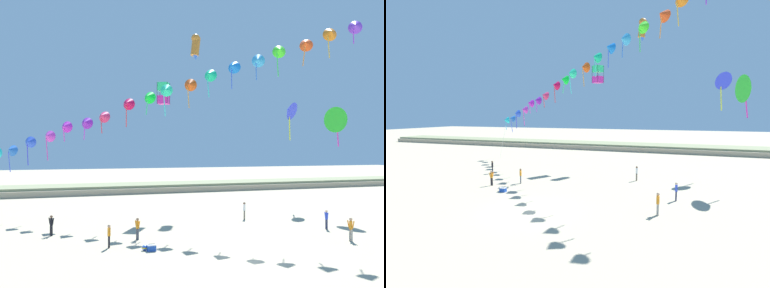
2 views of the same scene
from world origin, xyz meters
TOP-DOWN VIEW (x-y plane):
  - ground_plane at (0.00, 0.00)m, footprint 240.00×240.00m
  - dune_ridge at (0.00, 41.26)m, footprint 120.00×8.15m
  - person_near_left at (-11.28, 10.92)m, footprint 0.45×0.43m
  - person_near_right at (-7.56, 5.72)m, footprint 0.24×0.54m
  - person_mid_center at (-5.31, 7.57)m, footprint 0.35×0.51m
  - person_far_left at (5.83, 13.04)m, footprint 0.22×0.56m
  - person_far_right at (9.09, 2.35)m, footprint 0.26×0.58m
  - person_far_center at (10.17, 6.59)m, footprint 0.22×0.56m
  - kite_banner_string at (-2.49, 13.70)m, footprint 30.75×18.33m
  - large_kite_low_lead at (15.88, 12.46)m, footprint 1.78×2.71m
  - large_kite_mid_trail at (4.54, 23.60)m, footprint 1.57×1.42m
  - large_kite_high_solo at (14.27, 18.81)m, footprint 2.48×2.23m
  - large_kite_outer_drift at (-0.46, 19.18)m, footprint 1.50×1.50m
  - beach_cooler at (-5.05, 4.03)m, footprint 0.58×0.41m
  - beach_ball at (-5.45, 4.27)m, footprint 0.36×0.36m

SIDE VIEW (x-z plane):
  - ground_plane at x=0.00m, z-range 0.00..0.00m
  - beach_ball at x=-5.45m, z-range 0.00..0.36m
  - beach_cooler at x=-5.05m, z-range -0.02..0.45m
  - dune_ridge at x=0.00m, z-range 0.00..1.22m
  - person_near_right at x=-7.56m, z-range 0.12..1.67m
  - person_near_left at x=-11.28m, z-range 0.12..1.68m
  - person_mid_center at x=-5.31m, z-range 0.12..1.70m
  - person_far_center at x=10.17m, z-range 0.12..1.71m
  - person_far_left at x=5.83m, z-range 0.13..1.73m
  - person_far_right at x=9.09m, z-range 0.13..1.81m
  - large_kite_low_lead at x=15.88m, z-range 7.55..11.54m
  - large_kite_high_solo at x=14.27m, z-range 8.76..13.28m
  - kite_banner_string at x=-2.49m, z-range 2.83..19.91m
  - large_kite_outer_drift at x=-0.46m, z-range 11.27..13.51m
  - large_kite_mid_trail at x=4.54m, z-range 17.31..20.39m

